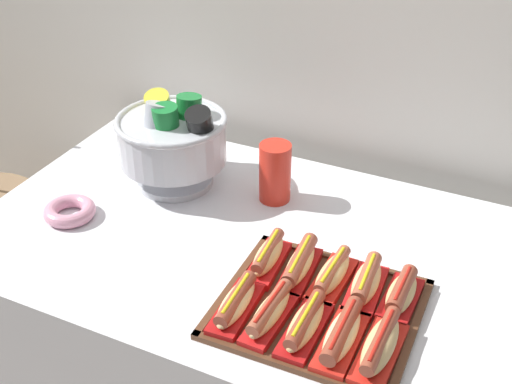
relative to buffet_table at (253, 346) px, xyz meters
name	(u,v)px	position (x,y,z in m)	size (l,w,h in m)	color
buffet_table	(253,346)	(0.00, 0.00, 0.00)	(1.35, 0.82, 0.74)	silver
serving_tray	(318,309)	(0.23, -0.16, 0.36)	(0.41, 0.37, 0.01)	#56331E
hot_dog_0	(236,304)	(0.08, -0.25, 0.38)	(0.07, 0.18, 0.06)	#B21414
hot_dog_1	(270,313)	(0.16, -0.25, 0.39)	(0.06, 0.18, 0.06)	red
hot_dog_2	(305,325)	(0.23, -0.25, 0.38)	(0.07, 0.18, 0.06)	#B21414
hot_dog_3	(342,336)	(0.31, -0.24, 0.39)	(0.07, 0.18, 0.06)	red
hot_dog_4	(380,347)	(0.38, -0.24, 0.39)	(0.07, 0.18, 0.06)	red
hot_dog_5	(268,257)	(0.08, -0.08, 0.39)	(0.07, 0.17, 0.06)	red
hot_dog_6	(299,265)	(0.15, -0.08, 0.39)	(0.07, 0.18, 0.06)	#B21414
hot_dog_7	(332,275)	(0.23, -0.08, 0.38)	(0.07, 0.17, 0.06)	red
hot_dog_8	(366,283)	(0.30, -0.08, 0.39)	(0.08, 0.17, 0.06)	red
hot_dog_9	(401,294)	(0.38, -0.08, 0.38)	(0.07, 0.15, 0.06)	#B21414
punch_bowl	(173,138)	(-0.30, 0.15, 0.49)	(0.29, 0.29, 0.25)	silver
cup_stack	(275,172)	(-0.03, 0.19, 0.43)	(0.08, 0.08, 0.16)	red
donut	(70,211)	(-0.46, -0.11, 0.37)	(0.13, 0.13, 0.03)	pink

